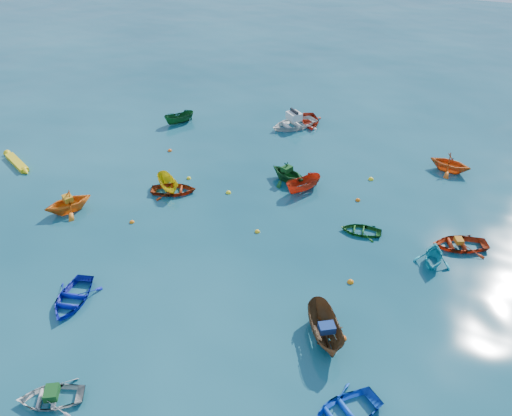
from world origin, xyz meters
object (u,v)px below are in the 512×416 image
at_px(dinghy_blue_se, 343,416).
at_px(motorboat_white, 294,127).
at_px(dinghy_blue_sw, 73,301).
at_px(dinghy_white_near, 52,400).
at_px(kayak_yellow, 17,164).

height_order(dinghy_blue_se, motorboat_white, motorboat_white).
distance_m(dinghy_blue_sw, dinghy_white_near, 5.90).
xyz_separation_m(dinghy_blue_sw, kayak_yellow, (-13.87, 9.76, 0.00)).
relative_size(kayak_yellow, motorboat_white, 0.95).
bearing_deg(dinghy_blue_sw, kayak_yellow, 129.21).
bearing_deg(dinghy_blue_se, kayak_yellow, -163.01).
distance_m(dinghy_blue_sw, kayak_yellow, 16.96).
relative_size(dinghy_blue_sw, dinghy_blue_se, 0.99).
bearing_deg(dinghy_blue_se, dinghy_white_near, -122.41).
distance_m(dinghy_blue_sw, motorboat_white, 24.85).
bearing_deg(dinghy_white_near, dinghy_blue_se, 79.52).
xyz_separation_m(dinghy_blue_se, motorboat_white, (-11.67, 25.36, 0.00)).
relative_size(dinghy_blue_sw, dinghy_white_near, 1.19).
bearing_deg(dinghy_white_near, dinghy_blue_sw, -178.34).
bearing_deg(dinghy_white_near, kayak_yellow, -161.78).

